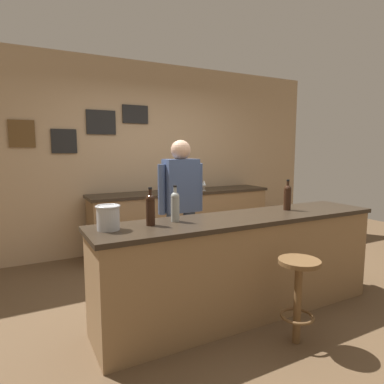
{
  "coord_description": "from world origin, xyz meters",
  "views": [
    {
      "loc": [
        -1.8,
        -2.81,
        1.53
      ],
      "look_at": [
        -0.08,
        0.45,
        1.05
      ],
      "focal_mm": 31.27,
      "sensor_mm": 36.0,
      "label": 1
    }
  ],
  "objects_px": {
    "wine_bottle_c": "(287,197)",
    "ice_bucket": "(108,217)",
    "bartender": "(181,204)",
    "wine_glass_c": "(182,184)",
    "wine_bottle_b": "(175,205)",
    "bar_stool": "(298,287)",
    "wine_glass_a": "(161,185)",
    "wine_glass_b": "(166,184)",
    "wine_bottle_a": "(150,209)",
    "wine_glass_d": "(204,183)"
  },
  "relations": [
    {
      "from": "wine_bottle_b",
      "to": "wine_glass_d",
      "type": "distance_m",
      "value": 2.3
    },
    {
      "from": "wine_bottle_b",
      "to": "ice_bucket",
      "type": "height_order",
      "value": "wine_bottle_b"
    },
    {
      "from": "wine_bottle_a",
      "to": "wine_bottle_c",
      "type": "xyz_separation_m",
      "value": [
        1.45,
        -0.0,
        0.0
      ]
    },
    {
      "from": "wine_glass_a",
      "to": "bar_stool",
      "type": "bearing_deg",
      "value": -88.33
    },
    {
      "from": "wine_glass_d",
      "to": "wine_bottle_c",
      "type": "bearing_deg",
      "value": -94.18
    },
    {
      "from": "bartender",
      "to": "wine_glass_d",
      "type": "bearing_deg",
      "value": 50.78
    },
    {
      "from": "wine_bottle_c",
      "to": "ice_bucket",
      "type": "bearing_deg",
      "value": 179.62
    },
    {
      "from": "wine_bottle_c",
      "to": "wine_glass_a",
      "type": "relative_size",
      "value": 1.97
    },
    {
      "from": "wine_glass_b",
      "to": "ice_bucket",
      "type": "bearing_deg",
      "value": -123.62
    },
    {
      "from": "bartender",
      "to": "ice_bucket",
      "type": "xyz_separation_m",
      "value": [
        -0.95,
        -0.7,
        0.08
      ]
    },
    {
      "from": "wine_bottle_b",
      "to": "ice_bucket",
      "type": "relative_size",
      "value": 1.63
    },
    {
      "from": "ice_bucket",
      "to": "wine_glass_b",
      "type": "height_order",
      "value": "ice_bucket"
    },
    {
      "from": "wine_bottle_a",
      "to": "bartender",
      "type": "bearing_deg",
      "value": 49.01
    },
    {
      "from": "wine_bottle_c",
      "to": "wine_glass_b",
      "type": "distance_m",
      "value": 2.13
    },
    {
      "from": "wine_glass_b",
      "to": "wine_glass_a",
      "type": "bearing_deg",
      "value": -132.73
    },
    {
      "from": "bartender",
      "to": "wine_glass_c",
      "type": "distance_m",
      "value": 1.44
    },
    {
      "from": "bar_stool",
      "to": "wine_glass_b",
      "type": "distance_m",
      "value": 2.8
    },
    {
      "from": "bar_stool",
      "to": "wine_glass_d",
      "type": "relative_size",
      "value": 4.39
    },
    {
      "from": "bartender",
      "to": "wine_glass_a",
      "type": "bearing_deg",
      "value": 77.37
    },
    {
      "from": "wine_glass_c",
      "to": "bartender",
      "type": "bearing_deg",
      "value": -116.88
    },
    {
      "from": "wine_bottle_a",
      "to": "wine_glass_b",
      "type": "relative_size",
      "value": 1.97
    },
    {
      "from": "wine_bottle_a",
      "to": "ice_bucket",
      "type": "relative_size",
      "value": 1.63
    },
    {
      "from": "bar_stool",
      "to": "wine_glass_d",
      "type": "xyz_separation_m",
      "value": [
        0.63,
        2.56,
        0.55
      ]
    },
    {
      "from": "wine_bottle_c",
      "to": "ice_bucket",
      "type": "height_order",
      "value": "wine_bottle_c"
    },
    {
      "from": "ice_bucket",
      "to": "wine_glass_a",
      "type": "bearing_deg",
      "value": 57.32
    },
    {
      "from": "bar_stool",
      "to": "wine_bottle_c",
      "type": "bearing_deg",
      "value": 53.37
    },
    {
      "from": "wine_bottle_a",
      "to": "wine_glass_d",
      "type": "distance_m",
      "value": 2.47
    },
    {
      "from": "wine_glass_c",
      "to": "wine_bottle_a",
      "type": "bearing_deg",
      "value": -122.45
    },
    {
      "from": "ice_bucket",
      "to": "wine_glass_c",
      "type": "distance_m",
      "value": 2.55
    },
    {
      "from": "bartender",
      "to": "wine_glass_b",
      "type": "xyz_separation_m",
      "value": [
        0.43,
        1.38,
        0.07
      ]
    },
    {
      "from": "bartender",
      "to": "wine_glass_d",
      "type": "relative_size",
      "value": 10.45
    },
    {
      "from": "bartender",
      "to": "wine_bottle_a",
      "type": "bearing_deg",
      "value": -130.99
    },
    {
      "from": "ice_bucket",
      "to": "wine_glass_d",
      "type": "height_order",
      "value": "ice_bucket"
    },
    {
      "from": "wine_bottle_a",
      "to": "wine_glass_b",
      "type": "bearing_deg",
      "value": 63.36
    },
    {
      "from": "bartender",
      "to": "wine_glass_a",
      "type": "distance_m",
      "value": 1.23
    },
    {
      "from": "wine_bottle_c",
      "to": "wine_glass_c",
      "type": "relative_size",
      "value": 1.97
    },
    {
      "from": "ice_bucket",
      "to": "wine_bottle_b",
      "type": "bearing_deg",
      "value": 3.09
    },
    {
      "from": "bartender",
      "to": "wine_glass_c",
      "type": "relative_size",
      "value": 10.45
    },
    {
      "from": "wine_glass_a",
      "to": "wine_glass_b",
      "type": "height_order",
      "value": "same"
    },
    {
      "from": "wine_bottle_b",
      "to": "bar_stool",
      "type": "bearing_deg",
      "value": -43.85
    },
    {
      "from": "wine_bottle_c",
      "to": "wine_glass_a",
      "type": "xyz_separation_m",
      "value": [
        -0.56,
        1.92,
        -0.05
      ]
    },
    {
      "from": "wine_bottle_b",
      "to": "wine_glass_a",
      "type": "height_order",
      "value": "wine_bottle_b"
    },
    {
      "from": "ice_bucket",
      "to": "bar_stool",
      "type": "bearing_deg",
      "value": -27.22
    },
    {
      "from": "wine_bottle_b",
      "to": "wine_bottle_c",
      "type": "relative_size",
      "value": 1.0
    },
    {
      "from": "wine_glass_a",
      "to": "wine_glass_b",
      "type": "relative_size",
      "value": 1.0
    },
    {
      "from": "wine_glass_c",
      "to": "wine_bottle_c",
      "type": "bearing_deg",
      "value": -84.81
    },
    {
      "from": "wine_bottle_b",
      "to": "wine_bottle_c",
      "type": "height_order",
      "value": "same"
    },
    {
      "from": "wine_glass_a",
      "to": "wine_glass_c",
      "type": "relative_size",
      "value": 1.0
    },
    {
      "from": "wine_bottle_b",
      "to": "wine_glass_b",
      "type": "distance_m",
      "value": 2.2
    },
    {
      "from": "ice_bucket",
      "to": "wine_glass_d",
      "type": "relative_size",
      "value": 1.21
    }
  ]
}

